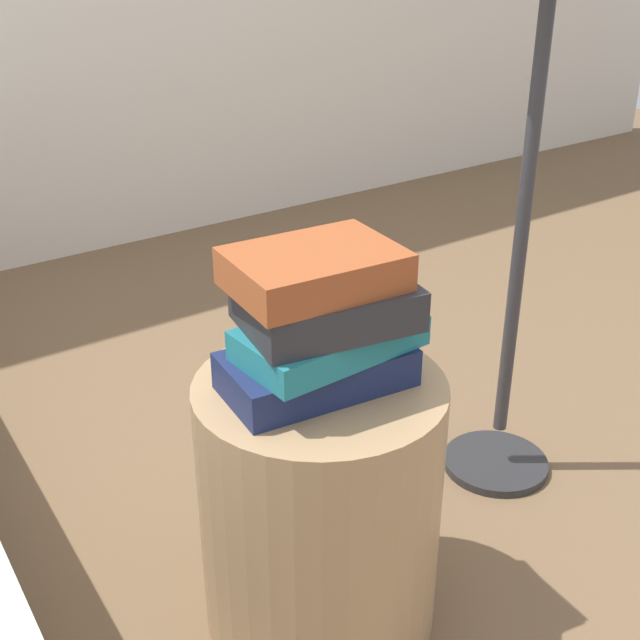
{
  "coord_description": "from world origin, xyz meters",
  "views": [
    {
      "loc": [
        -0.66,
        -0.96,
        1.19
      ],
      "look_at": [
        0.0,
        0.0,
        0.61
      ],
      "focal_mm": 47.54,
      "sensor_mm": 36.0,
      "label": 1
    }
  ],
  "objects_px": {
    "book_rust": "(313,269)",
    "book_charcoal": "(327,305)",
    "book_teal": "(330,338)",
    "side_table": "(320,507)",
    "book_navy": "(317,370)"
  },
  "relations": [
    {
      "from": "book_rust",
      "to": "book_charcoal",
      "type": "bearing_deg",
      "value": -24.71
    },
    {
      "from": "book_teal",
      "to": "book_rust",
      "type": "relative_size",
      "value": 1.14
    },
    {
      "from": "side_table",
      "to": "book_navy",
      "type": "xyz_separation_m",
      "value": [
        -0.01,
        -0.0,
        0.28
      ]
    },
    {
      "from": "book_charcoal",
      "to": "book_rust",
      "type": "xyz_separation_m",
      "value": [
        -0.02,
        0.01,
        0.06
      ]
    },
    {
      "from": "book_teal",
      "to": "book_charcoal",
      "type": "distance_m",
      "value": 0.06
    },
    {
      "from": "side_table",
      "to": "book_rust",
      "type": "relative_size",
      "value": 1.98
    },
    {
      "from": "side_table",
      "to": "book_rust",
      "type": "distance_m",
      "value": 0.45
    },
    {
      "from": "side_table",
      "to": "book_teal",
      "type": "height_order",
      "value": "book_teal"
    },
    {
      "from": "book_navy",
      "to": "book_charcoal",
      "type": "xyz_separation_m",
      "value": [
        0.01,
        -0.01,
        0.11
      ]
    },
    {
      "from": "side_table",
      "to": "book_teal",
      "type": "distance_m",
      "value": 0.33
    },
    {
      "from": "book_navy",
      "to": "book_rust",
      "type": "relative_size",
      "value": 1.18
    },
    {
      "from": "book_teal",
      "to": "book_rust",
      "type": "distance_m",
      "value": 0.12
    },
    {
      "from": "book_navy",
      "to": "book_rust",
      "type": "distance_m",
      "value": 0.17
    },
    {
      "from": "book_teal",
      "to": "book_charcoal",
      "type": "bearing_deg",
      "value": 131.23
    },
    {
      "from": "side_table",
      "to": "book_rust",
      "type": "xyz_separation_m",
      "value": [
        -0.01,
        0.0,
        0.45
      ]
    }
  ]
}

